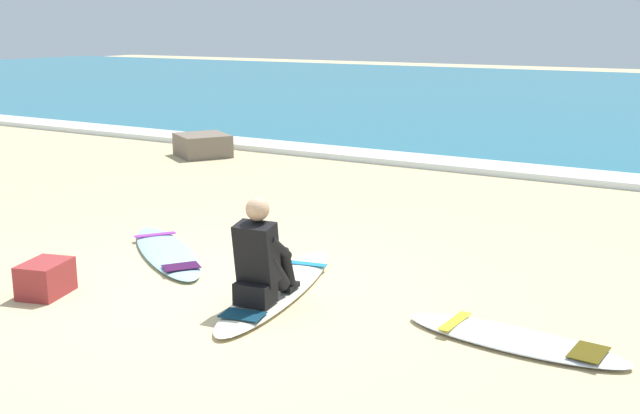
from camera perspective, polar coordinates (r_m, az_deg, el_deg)
The scene contains 9 objects.
ground_plane at distance 7.36m, azimuth -8.19°, elevation -6.40°, with size 80.00×80.00×0.00m, color #CCB584.
sea at distance 26.85m, azimuth 21.60°, elevation 7.35°, with size 80.00×28.00×0.10m, color teal.
breaking_foam at distance 13.64m, azimuth 11.62°, elevation 2.95°, with size 80.00×0.90×0.11m, color white.
surfboard_main at distance 7.33m, azimuth -3.10°, elevation -6.05°, with size 1.03×2.57×0.08m.
surfer_seated at distance 6.85m, azimuth -4.37°, elevation -3.97°, with size 0.43×0.74×0.95m.
surfboard_spare_near at distance 8.64m, azimuth -11.27°, elevation -3.25°, with size 2.08×1.70×0.08m.
surfboard_spare_far at distance 6.40m, azimuth 14.14°, elevation -9.45°, with size 1.85×0.63×0.08m.
shoreline_rock at distance 14.88m, azimuth -8.67°, elevation 4.54°, with size 0.96×0.89×0.42m, color #756656.
beach_bag at distance 7.66m, azimuth -19.61°, elevation -5.00°, with size 0.36×0.48×0.32m, color maroon.
Camera 1 is at (4.42, -5.33, 2.49)m, focal length 43.31 mm.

